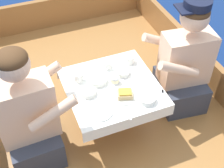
{
  "coord_description": "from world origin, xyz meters",
  "views": [
    {
      "loc": [
        -0.62,
        -1.59,
        2.43
      ],
      "look_at": [
        0.0,
        -0.03,
        0.81
      ],
      "focal_mm": 50.0,
      "sensor_mm": 36.0,
      "label": 1
    }
  ],
  "objects_px": {
    "coffee_cup_starboard": "(107,64)",
    "coffee_cup_center": "(79,77)",
    "person_port": "(29,118)",
    "sandwich": "(125,94)",
    "tin_can": "(115,79)",
    "coffee_cup_port": "(129,59)",
    "person_starboard": "(184,65)"
  },
  "relations": [
    {
      "from": "coffee_cup_starboard",
      "to": "tin_can",
      "type": "distance_m",
      "value": 0.18
    },
    {
      "from": "person_starboard",
      "to": "sandwich",
      "type": "height_order",
      "value": "person_starboard"
    },
    {
      "from": "person_starboard",
      "to": "tin_can",
      "type": "height_order",
      "value": "person_starboard"
    },
    {
      "from": "coffee_cup_starboard",
      "to": "tin_can",
      "type": "xyz_separation_m",
      "value": [
        -0.0,
        -0.18,
        -0.01
      ]
    },
    {
      "from": "tin_can",
      "to": "person_starboard",
      "type": "bearing_deg",
      "value": -0.83
    },
    {
      "from": "coffee_cup_port",
      "to": "tin_can",
      "type": "relative_size",
      "value": 1.58
    },
    {
      "from": "sandwich",
      "to": "coffee_cup_center",
      "type": "relative_size",
      "value": 1.28
    },
    {
      "from": "coffee_cup_center",
      "to": "sandwich",
      "type": "bearing_deg",
      "value": -48.4
    },
    {
      "from": "coffee_cup_port",
      "to": "coffee_cup_starboard",
      "type": "height_order",
      "value": "coffee_cup_starboard"
    },
    {
      "from": "sandwich",
      "to": "coffee_cup_starboard",
      "type": "xyz_separation_m",
      "value": [
        -0.0,
        0.35,
        0.0
      ]
    },
    {
      "from": "person_starboard",
      "to": "coffee_cup_center",
      "type": "height_order",
      "value": "person_starboard"
    },
    {
      "from": "person_port",
      "to": "sandwich",
      "type": "relative_size",
      "value": 7.75
    },
    {
      "from": "coffee_cup_center",
      "to": "tin_can",
      "type": "bearing_deg",
      "value": -25.52
    },
    {
      "from": "person_starboard",
      "to": "tin_can",
      "type": "bearing_deg",
      "value": 6.23
    },
    {
      "from": "coffee_cup_starboard",
      "to": "coffee_cup_center",
      "type": "xyz_separation_m",
      "value": [
        -0.25,
        -0.06,
        0.0
      ]
    },
    {
      "from": "person_port",
      "to": "coffee_cup_port",
      "type": "height_order",
      "value": "person_port"
    },
    {
      "from": "person_port",
      "to": "coffee_cup_starboard",
      "type": "relative_size",
      "value": 9.51
    },
    {
      "from": "coffee_cup_starboard",
      "to": "coffee_cup_port",
      "type": "bearing_deg",
      "value": -1.74
    },
    {
      "from": "sandwich",
      "to": "tin_can",
      "type": "bearing_deg",
      "value": 92.74
    },
    {
      "from": "person_starboard",
      "to": "coffee_cup_center",
      "type": "relative_size",
      "value": 10.01
    },
    {
      "from": "person_port",
      "to": "sandwich",
      "type": "bearing_deg",
      "value": -8.2
    },
    {
      "from": "person_starboard",
      "to": "sandwich",
      "type": "bearing_deg",
      "value": 22.21
    },
    {
      "from": "person_starboard",
      "to": "coffee_cup_port",
      "type": "distance_m",
      "value": 0.45
    },
    {
      "from": "coffee_cup_port",
      "to": "coffee_cup_center",
      "type": "xyz_separation_m",
      "value": [
        -0.45,
        -0.06,
        0.0
      ]
    },
    {
      "from": "person_port",
      "to": "coffee_cup_center",
      "type": "distance_m",
      "value": 0.48
    },
    {
      "from": "person_starboard",
      "to": "coffee_cup_port",
      "type": "bearing_deg",
      "value": -17.22
    },
    {
      "from": "person_port",
      "to": "person_starboard",
      "type": "xyz_separation_m",
      "value": [
        1.29,
        0.08,
        0.01
      ]
    },
    {
      "from": "coffee_cup_port",
      "to": "tin_can",
      "type": "xyz_separation_m",
      "value": [
        -0.2,
        -0.18,
        -0.01
      ]
    },
    {
      "from": "person_port",
      "to": "person_starboard",
      "type": "bearing_deg",
      "value": 2.01
    },
    {
      "from": "person_starboard",
      "to": "sandwich",
      "type": "relative_size",
      "value": 7.84
    },
    {
      "from": "coffee_cup_center",
      "to": "tin_can",
      "type": "distance_m",
      "value": 0.28
    },
    {
      "from": "sandwich",
      "to": "coffee_cup_starboard",
      "type": "distance_m",
      "value": 0.35
    }
  ]
}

